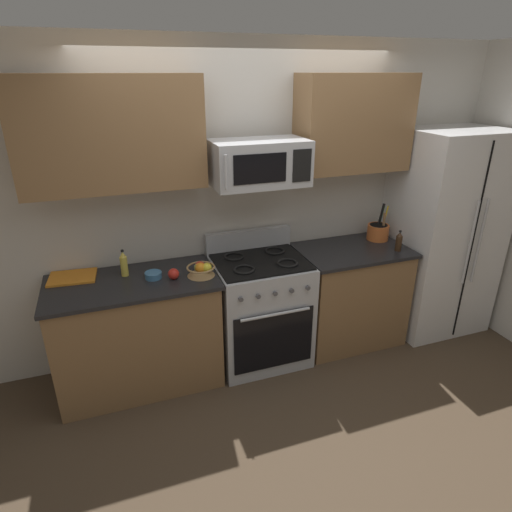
{
  "coord_description": "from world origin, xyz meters",
  "views": [
    {
      "loc": [
        -1.11,
        -2.32,
        2.34
      ],
      "look_at": [
        -0.08,
        0.56,
        1.03
      ],
      "focal_mm": 30.31,
      "sensor_mm": 36.0,
      "label": 1
    }
  ],
  "objects": [
    {
      "name": "ground_plane",
      "position": [
        0.0,
        0.0,
        0.0
      ],
      "size": [
        16.0,
        16.0,
        0.0
      ],
      "primitive_type": "plane",
      "color": "#473828"
    },
    {
      "name": "wall_back",
      "position": [
        0.0,
        1.09,
        1.3
      ],
      "size": [
        8.0,
        0.1,
        2.6
      ],
      "primitive_type": "cube",
      "color": "beige",
      "rests_on": "ground"
    },
    {
      "name": "counter_left",
      "position": [
        -1.02,
        0.69,
        0.46
      ],
      "size": [
        1.25,
        0.65,
        0.91
      ],
      "color": "olive",
      "rests_on": "ground"
    },
    {
      "name": "range_oven",
      "position": [
        -0.0,
        0.7,
        0.47
      ],
      "size": [
        0.76,
        0.69,
        1.09
      ],
      "color": "#B2B5BA",
      "rests_on": "ground"
    },
    {
      "name": "counter_right",
      "position": [
        0.87,
        0.69,
        0.46
      ],
      "size": [
        0.96,
        0.65,
        0.91
      ],
      "color": "olive",
      "rests_on": "ground"
    },
    {
      "name": "refrigerator",
      "position": [
        1.81,
        0.68,
        0.95
      ],
      "size": [
        0.88,
        0.76,
        1.89
      ],
      "color": "silver",
      "rests_on": "ground"
    },
    {
      "name": "microwave",
      "position": [
        -0.0,
        0.72,
        1.71
      ],
      "size": [
        0.72,
        0.44,
        0.34
      ],
      "color": "#B2B5BA"
    },
    {
      "name": "upper_cabinets_left",
      "position": [
        -1.02,
        0.87,
        1.95
      ],
      "size": [
        1.24,
        0.34,
        0.77
      ],
      "color": "olive"
    },
    {
      "name": "upper_cabinets_right",
      "position": [
        0.88,
        0.87,
        1.95
      ],
      "size": [
        0.95,
        0.34,
        0.77
      ],
      "color": "olive"
    },
    {
      "name": "utensil_crock",
      "position": [
        1.2,
        0.82,
        0.99
      ],
      "size": [
        0.2,
        0.2,
        0.33
      ],
      "color": "#D1662D",
      "rests_on": "counter_right"
    },
    {
      "name": "fruit_basket",
      "position": [
        -0.51,
        0.62,
        0.96
      ],
      "size": [
        0.22,
        0.22,
        0.1
      ],
      "color": "#9E7A4C",
      "rests_on": "counter_left"
    },
    {
      "name": "apple_loose",
      "position": [
        -0.71,
        0.62,
        0.95
      ],
      "size": [
        0.08,
        0.08,
        0.08
      ],
      "primitive_type": "sphere",
      "color": "red",
      "rests_on": "counter_left"
    },
    {
      "name": "cutting_board",
      "position": [
        -1.43,
        0.89,
        0.92
      ],
      "size": [
        0.36,
        0.28,
        0.02
      ],
      "primitive_type": "cube",
      "rotation": [
        0.0,
        0.0,
        -0.09
      ],
      "color": "orange",
      "rests_on": "counter_left"
    },
    {
      "name": "bottle_oil",
      "position": [
        -1.05,
        0.81,
        1.01
      ],
      "size": [
        0.05,
        0.05,
        0.21
      ],
      "color": "gold",
      "rests_on": "counter_left"
    },
    {
      "name": "bottle_soy",
      "position": [
        1.21,
        0.53,
        0.99
      ],
      "size": [
        0.05,
        0.05,
        0.18
      ],
      "color": "#382314",
      "rests_on": "counter_right"
    },
    {
      "name": "prep_bowl",
      "position": [
        -0.86,
        0.69,
        0.94
      ],
      "size": [
        0.13,
        0.13,
        0.05
      ],
      "color": "teal",
      "rests_on": "counter_left"
    }
  ]
}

